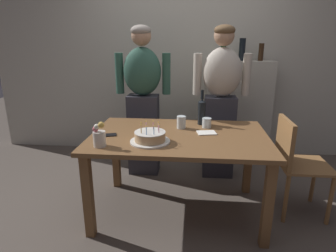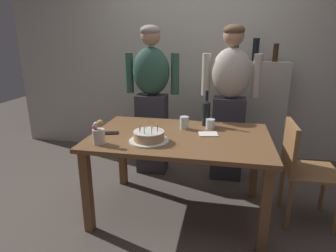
% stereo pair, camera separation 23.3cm
% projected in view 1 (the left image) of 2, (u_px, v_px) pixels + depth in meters
% --- Properties ---
extents(ground_plane, '(10.00, 10.00, 0.00)m').
position_uv_depth(ground_plane, '(178.00, 210.00, 2.65)').
color(ground_plane, '#564C44').
extents(back_wall, '(5.20, 0.10, 2.60)m').
position_uv_depth(back_wall, '(186.00, 56.00, 3.74)').
color(back_wall, beige).
rests_on(back_wall, ground_plane).
extents(dining_table, '(1.50, 0.96, 0.74)m').
position_uv_depth(dining_table, '(179.00, 145.00, 2.46)').
color(dining_table, brown).
rests_on(dining_table, ground_plane).
extents(birthday_cake, '(0.32, 0.32, 0.16)m').
position_uv_depth(birthday_cake, '(150.00, 137.00, 2.25)').
color(birthday_cake, white).
rests_on(birthday_cake, dining_table).
extents(water_glass_near, '(0.08, 0.08, 0.09)m').
position_uv_depth(water_glass_near, '(207.00, 123.00, 2.62)').
color(water_glass_near, silver).
rests_on(water_glass_near, dining_table).
extents(water_glass_far, '(0.08, 0.08, 0.11)m').
position_uv_depth(water_glass_far, '(181.00, 122.00, 2.59)').
color(water_glass_far, silver).
rests_on(water_glass_far, dining_table).
extents(wine_bottle, '(0.07, 0.07, 0.33)m').
position_uv_depth(wine_bottle, '(202.00, 111.00, 2.69)').
color(wine_bottle, black).
rests_on(wine_bottle, dining_table).
extents(cell_phone, '(0.16, 0.11, 0.01)m').
position_uv_depth(cell_phone, '(108.00, 135.00, 2.41)').
color(cell_phone, black).
rests_on(cell_phone, dining_table).
extents(napkin_stack, '(0.18, 0.15, 0.01)m').
position_uv_depth(napkin_stack, '(207.00, 133.00, 2.47)').
color(napkin_stack, white).
rests_on(napkin_stack, dining_table).
extents(flower_vase, '(0.10, 0.10, 0.20)m').
position_uv_depth(flower_vase, '(99.00, 137.00, 2.15)').
color(flower_vase, silver).
rests_on(flower_vase, dining_table).
extents(person_man_bearded, '(0.61, 0.27, 1.66)m').
position_uv_depth(person_man_bearded, '(143.00, 99.00, 3.18)').
color(person_man_bearded, '#33333D').
rests_on(person_man_bearded, ground_plane).
extents(person_woman_cardigan, '(0.61, 0.27, 1.66)m').
position_uv_depth(person_woman_cardigan, '(221.00, 101.00, 3.11)').
color(person_woman_cardigan, '#33333D').
rests_on(person_woman_cardigan, ground_plane).
extents(dining_chair, '(0.42, 0.42, 0.87)m').
position_uv_depth(dining_chair, '(294.00, 159.00, 2.50)').
color(dining_chair, olive).
rests_on(dining_chair, ground_plane).
extents(shelf_cabinet, '(0.80, 0.30, 1.53)m').
position_uv_depth(shelf_cabinet, '(238.00, 110.00, 3.67)').
color(shelf_cabinet, beige).
rests_on(shelf_cabinet, ground_plane).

